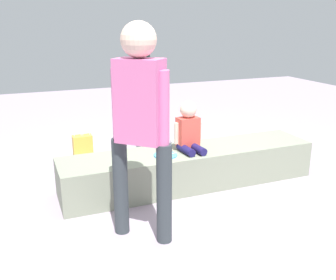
# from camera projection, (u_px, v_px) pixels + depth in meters

# --- Properties ---
(ground_plane) EXTENTS (12.00, 12.00, 0.00)m
(ground_plane) POSITION_uv_depth(u_px,v_px,m) (189.00, 184.00, 3.87)
(ground_plane) COLOR #9D8C9D
(concrete_ledge) EXTENTS (2.55, 0.54, 0.37)m
(concrete_ledge) POSITION_uv_depth(u_px,v_px,m) (190.00, 167.00, 3.82)
(concrete_ledge) COLOR gray
(concrete_ledge) RESTS_ON ground_plane
(child_seated) EXTENTS (0.28, 0.32, 0.48)m
(child_seated) POSITION_uv_depth(u_px,v_px,m) (189.00, 129.00, 3.69)
(child_seated) COLOR #1C1850
(child_seated) RESTS_ON concrete_ledge
(adult_standing) EXTENTS (0.37, 0.36, 1.58)m
(adult_standing) POSITION_uv_depth(u_px,v_px,m) (140.00, 115.00, 2.66)
(adult_standing) COLOR #30373B
(adult_standing) RESTS_ON ground_plane
(cake_plate) EXTENTS (0.22, 0.22, 0.07)m
(cake_plate) POSITION_uv_depth(u_px,v_px,m) (165.00, 154.00, 3.58)
(cake_plate) COLOR #4CA5D8
(cake_plate) RESTS_ON concrete_ledge
(gift_bag) EXTENTS (0.22, 0.13, 0.34)m
(gift_bag) POSITION_uv_depth(u_px,v_px,m) (83.00, 147.00, 4.53)
(gift_bag) COLOR gold
(gift_bag) RESTS_ON ground_plane
(railing_post) EXTENTS (0.36, 0.36, 1.32)m
(railing_post) POSITION_uv_depth(u_px,v_px,m) (146.00, 115.00, 4.50)
(railing_post) COLOR black
(railing_post) RESTS_ON ground_plane
(water_bottle_near_gift) EXTENTS (0.06, 0.06, 0.20)m
(water_bottle_near_gift) POSITION_uv_depth(u_px,v_px,m) (120.00, 162.00, 4.21)
(water_bottle_near_gift) COLOR silver
(water_bottle_near_gift) RESTS_ON ground_plane
(party_cup_red) EXTENTS (0.08, 0.08, 0.11)m
(party_cup_red) POSITION_uv_depth(u_px,v_px,m) (113.00, 159.00, 4.43)
(party_cup_red) COLOR red
(party_cup_red) RESTS_ON ground_plane
(cake_box_white) EXTENTS (0.35, 0.37, 0.11)m
(cake_box_white) POSITION_uv_depth(u_px,v_px,m) (185.00, 147.00, 4.85)
(cake_box_white) COLOR white
(cake_box_white) RESTS_ON ground_plane
(handbag_black_leather) EXTENTS (0.32, 0.13, 0.30)m
(handbag_black_leather) POSITION_uv_depth(u_px,v_px,m) (197.00, 158.00, 4.33)
(handbag_black_leather) COLOR black
(handbag_black_leather) RESTS_ON ground_plane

